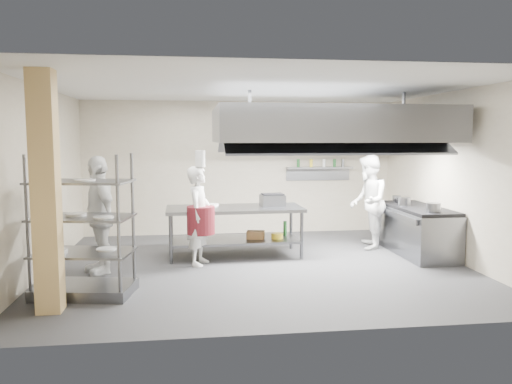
{
  "coord_description": "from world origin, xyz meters",
  "views": [
    {
      "loc": [
        -1.13,
        -8.27,
        2.17
      ],
      "look_at": [
        -0.02,
        0.2,
        1.25
      ],
      "focal_mm": 35.0,
      "sensor_mm": 36.0,
      "label": 1
    }
  ],
  "objects": [
    {
      "name": "floor",
      "position": [
        0.0,
        0.0,
        0.0
      ],
      "size": [
        7.0,
        7.0,
        0.0
      ],
      "primitive_type": "plane",
      "color": "#29292B",
      "rests_on": "ground"
    },
    {
      "name": "ceiling",
      "position": [
        0.0,
        0.0,
        3.0
      ],
      "size": [
        7.0,
        7.0,
        0.0
      ],
      "primitive_type": "plane",
      "rotation": [
        3.14,
        0.0,
        0.0
      ],
      "color": "silver",
      "rests_on": "wall_back"
    },
    {
      "name": "wall_back",
      "position": [
        0.0,
        3.0,
        1.5
      ],
      "size": [
        7.0,
        0.0,
        7.0
      ],
      "primitive_type": "plane",
      "rotation": [
        1.57,
        0.0,
        0.0
      ],
      "color": "#ADA089",
      "rests_on": "ground"
    },
    {
      "name": "wall_left",
      "position": [
        -3.5,
        0.0,
        1.5
      ],
      "size": [
        0.0,
        6.0,
        6.0
      ],
      "primitive_type": "plane",
      "rotation": [
        1.57,
        0.0,
        1.57
      ],
      "color": "#ADA089",
      "rests_on": "ground"
    },
    {
      "name": "wall_right",
      "position": [
        3.5,
        0.0,
        1.5
      ],
      "size": [
        0.0,
        6.0,
        6.0
      ],
      "primitive_type": "plane",
      "rotation": [
        1.57,
        0.0,
        -1.57
      ],
      "color": "#ADA089",
      "rests_on": "ground"
    },
    {
      "name": "column",
      "position": [
        -2.9,
        -1.9,
        1.5
      ],
      "size": [
        0.3,
        0.3,
        3.0
      ],
      "primitive_type": "cube",
      "color": "tan",
      "rests_on": "floor"
    },
    {
      "name": "exhaust_hood",
      "position": [
        1.3,
        0.4,
        2.4
      ],
      "size": [
        4.0,
        2.5,
        0.6
      ],
      "primitive_type": "cube",
      "color": "slate",
      "rests_on": "ceiling"
    },
    {
      "name": "hood_strip_a",
      "position": [
        0.4,
        0.4,
        2.08
      ],
      "size": [
        1.6,
        0.12,
        0.04
      ],
      "primitive_type": "cube",
      "color": "white",
      "rests_on": "exhaust_hood"
    },
    {
      "name": "hood_strip_b",
      "position": [
        2.2,
        0.4,
        2.08
      ],
      "size": [
        1.6,
        0.12,
        0.04
      ],
      "primitive_type": "cube",
      "color": "white",
      "rests_on": "exhaust_hood"
    },
    {
      "name": "wall_shelf",
      "position": [
        1.8,
        2.84,
        1.5
      ],
      "size": [
        1.5,
        0.28,
        0.04
      ],
      "primitive_type": "cube",
      "color": "slate",
      "rests_on": "wall_back"
    },
    {
      "name": "island",
      "position": [
        -0.34,
        0.79,
        0.46
      ],
      "size": [
        2.51,
        1.09,
        0.91
      ],
      "primitive_type": null,
      "rotation": [
        0.0,
        0.0,
        0.02
      ],
      "color": "gray",
      "rests_on": "floor"
    },
    {
      "name": "island_worktop",
      "position": [
        -0.34,
        0.79,
        0.88
      ],
      "size": [
        2.51,
        1.09,
        0.06
      ],
      "primitive_type": "cube",
      "rotation": [
        0.0,
        0.0,
        0.02
      ],
      "color": "slate",
      "rests_on": "island"
    },
    {
      "name": "island_undershelf",
      "position": [
        -0.34,
        0.79,
        0.3
      ],
      "size": [
        2.31,
        0.98,
        0.04
      ],
      "primitive_type": "cube",
      "rotation": [
        0.0,
        0.0,
        0.02
      ],
      "color": "slate",
      "rests_on": "island"
    },
    {
      "name": "pass_rack",
      "position": [
        -2.61,
        -1.27,
        0.98
      ],
      "size": [
        1.42,
        0.97,
        1.96
      ],
      "primitive_type": null,
      "rotation": [
        0.0,
        0.0,
        -0.17
      ],
      "color": "slate",
      "rests_on": "floor"
    },
    {
      "name": "cooking_range",
      "position": [
        3.08,
        0.5,
        0.42
      ],
      "size": [
        0.8,
        2.0,
        0.84
      ],
      "primitive_type": "cube",
      "color": "gray",
      "rests_on": "floor"
    },
    {
      "name": "range_top",
      "position": [
        3.08,
        0.5,
        0.87
      ],
      "size": [
        0.78,
        1.96,
        0.06
      ],
      "primitive_type": "cube",
      "color": "black",
      "rests_on": "cooking_range"
    },
    {
      "name": "chef_head",
      "position": [
        -0.99,
        0.22,
        0.85
      ],
      "size": [
        0.58,
        0.71,
        1.7
      ],
      "primitive_type": "imported",
      "rotation": [
        0.0,
        0.0,
        1.25
      ],
      "color": "silver",
      "rests_on": "floor"
    },
    {
      "name": "chef_line",
      "position": [
        2.33,
        1.09,
        0.92
      ],
      "size": [
        0.94,
        1.07,
        1.84
      ],
      "primitive_type": "imported",
      "rotation": [
        0.0,
        0.0,
        -1.88
      ],
      "color": "silver",
      "rests_on": "floor"
    },
    {
      "name": "chef_plating",
      "position": [
        -2.6,
        -0.09,
        0.95
      ],
      "size": [
        0.91,
        1.2,
        1.9
      ],
      "primitive_type": "imported",
      "rotation": [
        0.0,
        0.0,
        -1.11
      ],
      "color": "white",
      "rests_on": "floor"
    },
    {
      "name": "griddle",
      "position": [
        0.37,
        0.82,
        1.02
      ],
      "size": [
        0.46,
        0.37,
        0.21
      ],
      "primitive_type": "cube",
      "rotation": [
        0.0,
        0.0,
        0.08
      ],
      "color": "slate",
      "rests_on": "island_worktop"
    },
    {
      "name": "wicker_basket",
      "position": [
        0.05,
        0.75,
        0.39
      ],
      "size": [
        0.37,
        0.29,
        0.14
      ],
      "primitive_type": "cube",
      "rotation": [
        0.0,
        0.0,
        -0.24
      ],
      "color": "olive",
      "rests_on": "island_undershelf"
    },
    {
      "name": "stockpot",
      "position": [
        2.87,
        0.63,
        0.98
      ],
      "size": [
        0.23,
        0.23,
        0.16
      ],
      "primitive_type": "cylinder",
      "color": "gray",
      "rests_on": "range_top"
    },
    {
      "name": "plate_stack",
      "position": [
        -2.61,
        -1.27,
        0.63
      ],
      "size": [
        0.28,
        0.28,
        0.05
      ],
      "primitive_type": "cylinder",
      "color": "white",
      "rests_on": "pass_rack"
    }
  ]
}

